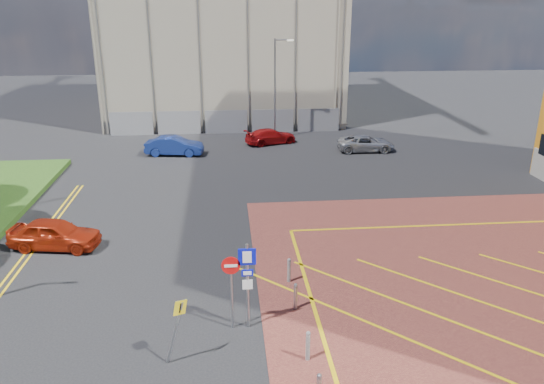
{
  "coord_description": "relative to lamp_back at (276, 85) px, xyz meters",
  "views": [
    {
      "loc": [
        -0.09,
        -14.9,
        10.8
      ],
      "look_at": [
        1.72,
        5.24,
        3.47
      ],
      "focal_mm": 35.0,
      "sensor_mm": 36.0,
      "label": 1
    }
  ],
  "objects": [
    {
      "name": "ground",
      "position": [
        -4.08,
        -28.0,
        -4.36
      ],
      "size": [
        140.0,
        140.0,
        0.0
      ],
      "primitive_type": "plane",
      "color": "black",
      "rests_on": "ground"
    },
    {
      "name": "lamp_back",
      "position": [
        0.0,
        0.0,
        0.0
      ],
      "size": [
        1.53,
        0.16,
        8.0
      ],
      "color": "#9EA0A8",
      "rests_on": "ground"
    },
    {
      "name": "sign_cluster",
      "position": [
        -3.78,
        -27.02,
        -2.41
      ],
      "size": [
        1.17,
        0.12,
        3.2
      ],
      "color": "#9EA0A8",
      "rests_on": "ground"
    },
    {
      "name": "warning_sign",
      "position": [
        -5.84,
        -28.75,
        -2.93
      ],
      "size": [
        0.76,
        0.42,
        2.25
      ],
      "color": "#9EA0A8",
      "rests_on": "ground"
    },
    {
      "name": "bollard_row",
      "position": [
        -1.78,
        -29.67,
        -3.89
      ],
      "size": [
        0.14,
        11.14,
        0.9
      ],
      "color": "#9EA0A8",
      "rests_on": "forecourt"
    },
    {
      "name": "construction_fence",
      "position": [
        -3.08,
        2.0,
        -3.36
      ],
      "size": [
        21.6,
        0.06,
        2.0
      ],
      "primitive_type": "cube",
      "color": "gray",
      "rests_on": "ground"
    },
    {
      "name": "car_red_left",
      "position": [
        -12.14,
        -19.88,
        -3.66
      ],
      "size": [
        4.32,
        2.31,
        1.4
      ],
      "primitive_type": "imported",
      "rotation": [
        0.0,
        0.0,
        1.4
      ],
      "color": "#A2240D",
      "rests_on": "ground"
    },
    {
      "name": "car_blue_back",
      "position": [
        -7.97,
        -4.5,
        -3.66
      ],
      "size": [
        4.37,
        1.97,
        1.39
      ],
      "primitive_type": "imported",
      "rotation": [
        0.0,
        0.0,
        1.45
      ],
      "color": "navy",
      "rests_on": "ground"
    },
    {
      "name": "car_red_back",
      "position": [
        -0.58,
        -1.84,
        -3.76
      ],
      "size": [
        4.46,
        2.96,
        1.2
      ],
      "primitive_type": "imported",
      "rotation": [
        0.0,
        0.0,
        1.91
      ],
      "color": "#9E0D0F",
      "rests_on": "ground"
    },
    {
      "name": "car_silver_back",
      "position": [
        6.4,
        -4.69,
        -3.76
      ],
      "size": [
        4.35,
        2.12,
        1.19
      ],
      "primitive_type": "imported",
      "rotation": [
        0.0,
        0.0,
        1.54
      ],
      "color": "#A2A3A9",
      "rests_on": "ground"
    }
  ]
}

